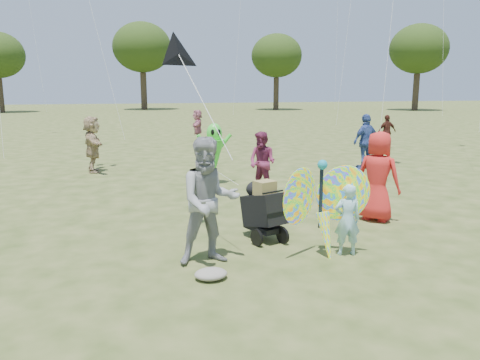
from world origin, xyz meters
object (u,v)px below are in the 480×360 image
crowd_c (366,142)px  jogging_stroller (263,206)px  crowd_a (378,176)px  crowd_d (93,144)px  crowd_h (387,132)px  alien_kite (215,150)px  adult_man (209,201)px  butterfly_kite (323,208)px  crowd_j (198,126)px  child_girl (347,220)px  crowd_e (262,162)px

crowd_c → jogging_stroller: (-5.73, -6.25, -0.32)m
crowd_a → crowd_d: bearing=0.1°
crowd_h → alien_kite: (-9.26, -5.72, 0.21)m
crowd_c → adult_man: bearing=29.8°
butterfly_kite → alien_kite: bearing=93.8°
crowd_j → alien_kite: (-1.42, -10.36, 0.15)m
crowd_d → butterfly_kite: size_ratio=1.02×
child_girl → jogging_stroller: 1.59m
crowd_a → alien_kite: 5.20m
crowd_a → crowd_h: crowd_a is taller
crowd_e → adult_man: bearing=-64.8°
crowd_d → crowd_e: 6.18m
jogging_stroller → crowd_d: bearing=91.5°
crowd_c → butterfly_kite: size_ratio=1.04×
adult_man → butterfly_kite: 1.86m
adult_man → crowd_c: 9.97m
child_girl → crowd_e: size_ratio=0.74×
crowd_j → crowd_d: bearing=-21.9°
crowd_a → alien_kite: size_ratio=1.07×
child_girl → alien_kite: 6.36m
crowd_e → crowd_j: crowd_j is taller
crowd_c → child_girl: bearing=41.5°
crowd_j → jogging_stroller: size_ratio=1.46×
crowd_e → jogging_stroller: crowd_e is taller
child_girl → crowd_c: crowd_c is taller
crowd_e → jogging_stroller: 3.82m
crowd_e → crowd_a: bearing=-12.2°
adult_man → crowd_j: size_ratio=1.21×
crowd_h → jogging_stroller: crowd_h is taller
child_girl → crowd_h: (8.44, 12.02, 0.17)m
crowd_h → jogging_stroller: bearing=48.7°
child_girl → crowd_e: crowd_e is taller
crowd_h → crowd_j: (-7.84, 4.64, 0.06)m
crowd_c → alien_kite: bearing=-4.6°
alien_kite → jogging_stroller: bearing=-92.6°
crowd_a → butterfly_kite: 2.58m
crowd_d → adult_man: bearing=-171.7°
crowd_a → crowd_d: (-5.82, 7.51, -0.01)m
crowd_d → jogging_stroller: crowd_d is taller
crowd_d → child_girl: bearing=-159.6°
crowd_e → alien_kite: 1.76m
adult_man → crowd_j: (2.84, 16.41, -0.17)m
adult_man → crowd_j: bearing=78.9°
child_girl → adult_man: adult_man is taller
crowd_a → crowd_e: bearing=-12.5°
child_girl → alien_kite: (-0.82, 6.30, 0.37)m
adult_man → butterfly_kite: size_ratio=1.11×
butterfly_kite → alien_kite: 6.24m
butterfly_kite → crowd_a: bearing=39.1°
crowd_c → jogging_stroller: bearing=31.2°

